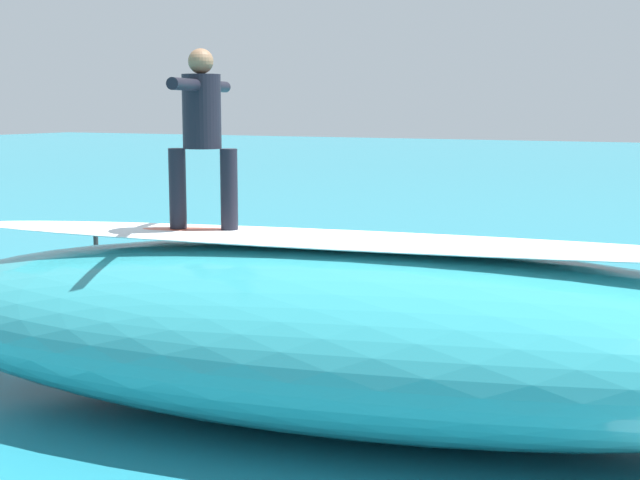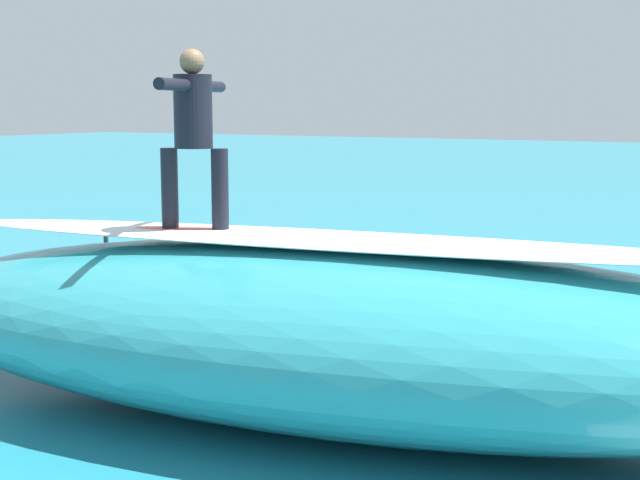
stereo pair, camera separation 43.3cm
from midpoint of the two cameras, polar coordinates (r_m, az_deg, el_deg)
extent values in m
plane|color=teal|center=(10.18, 4.25, -6.94)|extent=(120.00, 120.00, 0.00)
ellipsoid|color=teal|center=(7.84, 2.53, -5.84)|extent=(9.11, 4.41, 1.53)
ellipsoid|color=white|center=(7.69, 2.57, -0.02)|extent=(7.50, 2.27, 0.08)
ellipsoid|color=#E0563D|center=(8.19, -6.30, 0.46)|extent=(2.18, 1.15, 0.08)
cylinder|color=black|center=(8.22, -7.91, 3.25)|extent=(0.15, 0.15, 0.71)
cylinder|color=black|center=(8.07, -4.76, 3.20)|extent=(0.15, 0.15, 0.71)
cylinder|color=black|center=(8.11, -6.43, 8.00)|extent=(0.42, 0.42, 0.64)
sphere|color=#936B4C|center=(8.12, -6.48, 11.05)|extent=(0.22, 0.22, 0.22)
cylinder|color=black|center=(7.68, -7.60, 9.63)|extent=(0.27, 0.58, 0.10)
cylinder|color=black|center=(8.54, -5.42, 9.54)|extent=(0.27, 0.58, 0.10)
ellipsoid|color=#E0563D|center=(12.14, 6.32, -4.26)|extent=(1.75, 1.76, 0.07)
cylinder|color=black|center=(12.10, 6.33, -3.38)|extent=(0.83, 0.84, 0.31)
sphere|color=#936B4C|center=(11.90, 3.95, -3.25)|extent=(0.22, 0.22, 0.22)
cylinder|color=black|center=(12.51, 9.57, -3.46)|extent=(0.61, 0.61, 0.14)
cylinder|color=black|center=(12.35, 9.92, -3.62)|extent=(0.61, 0.61, 0.14)
sphere|color=red|center=(12.99, -12.25, -2.27)|extent=(0.65, 0.65, 0.65)
cylinder|color=#262626|center=(12.90, -12.33, 0.14)|extent=(0.07, 0.07, 0.46)
ellipsoid|color=white|center=(10.43, -10.46, -6.45)|extent=(1.21, 1.10, 0.08)
camera|label=1|loc=(0.22, -88.76, 0.18)|focal=51.12mm
camera|label=2|loc=(0.22, 91.24, -0.18)|focal=51.12mm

